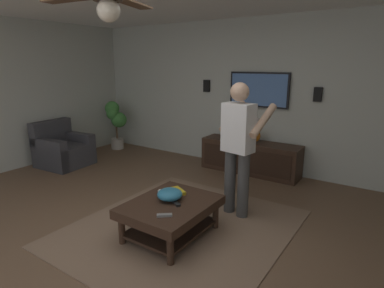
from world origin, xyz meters
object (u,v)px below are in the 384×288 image
Objects in this scene: media_console at (250,157)px; person_standing at (239,142)px; book at (176,191)px; wall_speaker_right at (207,86)px; remote_black at (176,203)px; armchair at (63,151)px; coffee_table at (171,211)px; vase_round at (254,136)px; bowl at (170,194)px; potted_plant_tall at (115,118)px; remote_grey at (164,215)px; tv at (259,90)px; remote_white at (164,192)px; wall_speaker_left at (318,94)px.

person_standing is (-1.55, -0.52, 0.66)m from media_console.
wall_speaker_right is (2.46, 1.11, 1.02)m from book.
remote_black is 3.16m from wall_speaker_right.
armchair is 3.62m from person_standing.
vase_round is at bearing 2.66° from coffee_table.
bowl is at bearing -19.73° from armchair.
potted_plant_tall reaches higher than remote_black.
media_console is 11.33× the size of remote_grey.
coffee_table is 0.14m from remote_black.
media_console is 2.46m from remote_black.
bowl is (-0.83, -3.16, 0.18)m from armchair.
coffee_table is 0.18m from bowl.
tv is 1.93m from person_standing.
bowl is at bearing 164.02° from person_standing.
remote_black is 0.68× the size of book.
tv is 7.00× the size of remote_grey.
coffee_table is at bearing 135.93° from remote_white.
remote_black is at bearing 64.57° from remote_grey.
remote_white is 0.59m from remote_grey.
tv reaches higher than remote_grey.
potted_plant_tall reaches higher than vase_round.
armchair is 3.98× the size of wall_speaker_right.
media_console is 7.73× the size of vase_round.
coffee_table is 6.67× the size of remote_grey.
remote_grey is 0.68× the size of book.
armchair is 3.33m from coffee_table.
armchair is at bearing 120.81° from remote_grey.
remote_white is 0.68× the size of vase_round.
wall_speaker_left reaches higher than armchair.
person_standing reaches higher than wall_speaker_left.
wall_speaker_right reaches higher than vase_round.
wall_speaker_right is (0.01, 1.05, 0.02)m from tv.
wall_speaker_right is at bearing -75.62° from remote_white.
tv is (2.68, 0.17, 1.12)m from coffee_table.
person_standing is 7.45× the size of book.
person_standing is 10.93× the size of remote_white.
remote_grey is at bearing 143.99° from book.
remote_black is at bearing 172.58° from person_standing.
potted_plant_tall is at bearing 176.39° from remote_black.
wall_speaker_left reaches higher than media_console.
remote_black is (-0.06, -0.13, -0.05)m from bowl.
coffee_table is at bearing -20.36° from armchair.
media_console is 1.62× the size of tv.
potted_plant_tall is at bearing 96.56° from wall_speaker_left.
remote_white is at bearing 58.48° from book.
remote_black is 0.68× the size of wall_speaker_right.
wall_speaker_left is at bearing 90.78° from tv.
book is at bearing -156.22° from remote_white.
armchair is 4.53m from wall_speaker_left.
armchair is 3.98× the size of book.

